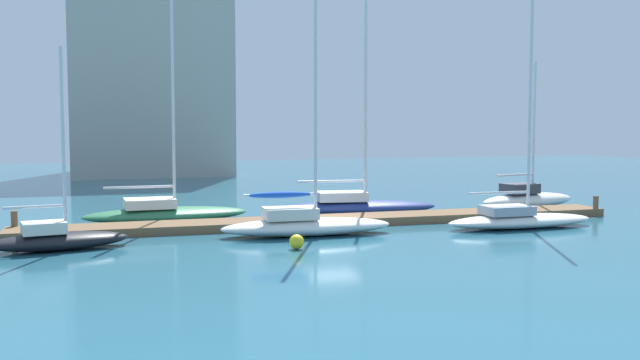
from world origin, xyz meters
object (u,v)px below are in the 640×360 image
sailboat_2 (305,222)px  harbor_building_distant (149,74)px  sailboat_3 (355,204)px  mooring_buoy_yellow (297,242)px  sailboat_1 (165,211)px  sailboat_4 (519,217)px  sailboat_5 (527,198)px  sailboat_0 (57,238)px

sailboat_2 → harbor_building_distant: harbor_building_distant is taller
sailboat_3 → mooring_buoy_yellow: 10.95m
harbor_building_distant → sailboat_1: bearing=-92.8°
sailboat_2 → harbor_building_distant: bearing=97.9°
sailboat_3 → sailboat_4: size_ratio=1.08×
sailboat_3 → sailboat_5: size_ratio=1.49×
mooring_buoy_yellow → sailboat_1: bearing=114.1°
sailboat_1 → harbor_building_distant: bearing=84.5°
sailboat_1 → mooring_buoy_yellow: 10.28m
sailboat_1 → sailboat_4: (15.57, -6.98, -0.02)m
sailboat_0 → sailboat_4: size_ratio=0.67×
sailboat_5 → harbor_building_distant: size_ratio=0.44×
sailboat_2 → sailboat_5: (14.92, 5.85, 0.00)m
sailboat_1 → mooring_buoy_yellow: sailboat_1 is taller
sailboat_2 → sailboat_4: sailboat_2 is taller
sailboat_1 → sailboat_4: sailboat_1 is taller
sailboat_2 → sailboat_4: size_ratio=1.04×
sailboat_2 → sailboat_3: 7.60m
sailboat_0 → sailboat_3: 16.11m
harbor_building_distant → mooring_buoy_yellow: bearing=-86.8°
mooring_buoy_yellow → sailboat_0: bearing=163.9°
sailboat_4 → mooring_buoy_yellow: 11.63m
sailboat_5 → mooring_buoy_yellow: size_ratio=14.46×
sailboat_1 → sailboat_5: size_ratio=1.49×
sailboat_3 → sailboat_4: 8.87m
sailboat_2 → mooring_buoy_yellow: size_ratio=20.71×
sailboat_3 → sailboat_0: bearing=-148.3°
sailboat_5 → mooring_buoy_yellow: (-16.16, -9.04, -0.29)m
sailboat_2 → sailboat_4: (10.14, -0.79, -0.07)m
sailboat_3 → harbor_building_distant: harbor_building_distant is taller
sailboat_0 → mooring_buoy_yellow: sailboat_0 is taller
sailboat_3 → sailboat_5: bearing=5.6°
sailboat_5 → sailboat_4: bearing=-137.0°
sailboat_5 → harbor_building_distant: bearing=106.7°
sailboat_4 → mooring_buoy_yellow: (-11.38, -2.40, -0.21)m
sailboat_2 → harbor_building_distant: (-3.71, 40.96, 8.91)m
sailboat_1 → harbor_building_distant: size_ratio=0.66×
sailboat_0 → harbor_building_distant: (6.36, 41.61, 9.01)m
sailboat_0 → sailboat_5: 25.83m
sailboat_1 → sailboat_3: size_ratio=1.00×
sailboat_2 → sailboat_1: bearing=134.0°
sailboat_0 → sailboat_5: sailboat_5 is taller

